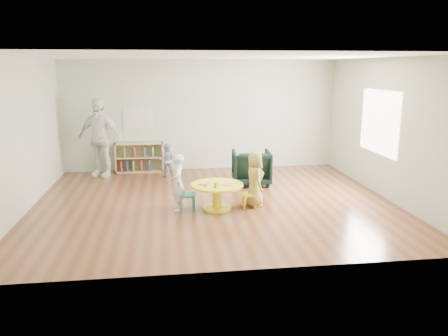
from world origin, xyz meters
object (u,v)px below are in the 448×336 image
kid_chair_left (185,194)px  armchair (251,167)px  child_left (178,183)px  adult_caretaker (99,138)px  toddler (167,160)px  kid_chair_right (251,193)px  bookshelf (139,157)px  child_right (255,179)px  activity_table (217,192)px

kid_chair_left → armchair: (1.58, 1.62, 0.09)m
child_left → adult_caretaker: (-1.78, 2.87, 0.42)m
toddler → kid_chair_right: bearing=127.6°
kid_chair_right → armchair: armchair is taller
kid_chair_right → adult_caretaker: bearing=48.7°
bookshelf → adult_caretaker: bearing=-157.3°
kid_chair_left → child_right: child_right is taller
child_right → armchair: bearing=-13.8°
activity_table → armchair: armchair is taller
activity_table → adult_caretaker: (-2.51, 2.91, 0.61)m
bookshelf → armchair: bearing=-31.5°
child_left → toddler: child_left is taller
kid_chair_left → adult_caretaker: adult_caretaker is taller
kid_chair_left → bookshelf: bookshelf is taller
kid_chair_right → toddler: size_ratio=0.61×
activity_table → child_right: (0.74, 0.10, 0.19)m
activity_table → child_left: bearing=176.5°
kid_chair_left → bookshelf: bearing=-152.3°
kid_chair_right → bookshelf: (-2.28, 3.25, 0.10)m
kid_chair_right → bookshelf: size_ratio=0.42×
kid_chair_right → child_left: size_ratio=0.47×
kid_chair_left → adult_caretaker: (-1.91, 2.84, 0.65)m
kid_chair_left → child_left: bearing=-68.1°
activity_table → toddler: size_ratio=1.19×
activity_table → adult_caretaker: bearing=130.8°
child_left → adult_caretaker: 3.40m
activity_table → kid_chair_left: 0.60m
armchair → bookshelf: bearing=-27.1°
activity_table → child_left: (-0.73, 0.04, 0.19)m
bookshelf → child_right: (2.36, -3.19, 0.17)m
activity_table → child_right: size_ratio=0.92×
kid_chair_left → toddler: bearing=-162.9°
child_left → bookshelf: bearing=-158.3°
child_right → toddler: size_ratio=1.29×
kid_chair_right → child_left: child_left is taller
kid_chair_right → armchair: 1.69m
bookshelf → child_right: 3.97m
armchair → adult_caretaker: (-3.49, 1.22, 0.56)m
bookshelf → adult_caretaker: 1.13m
kid_chair_right → child_right: size_ratio=0.47×
child_left → toddler: size_ratio=1.29×
bookshelf → adult_caretaker: (-0.89, -0.37, 0.59)m
armchair → adult_caretaker: bearing=-14.9°
kid_chair_right → child_left: (-1.39, 0.00, 0.26)m
bookshelf → child_left: child_left is taller
kid_chair_right → child_right: (0.08, 0.06, 0.26)m
activity_table → adult_caretaker: size_ratio=0.51×
kid_chair_left → child_right: (1.34, 0.03, 0.23)m
armchair → child_left: 2.38m
toddler → activity_table: bearing=115.6°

